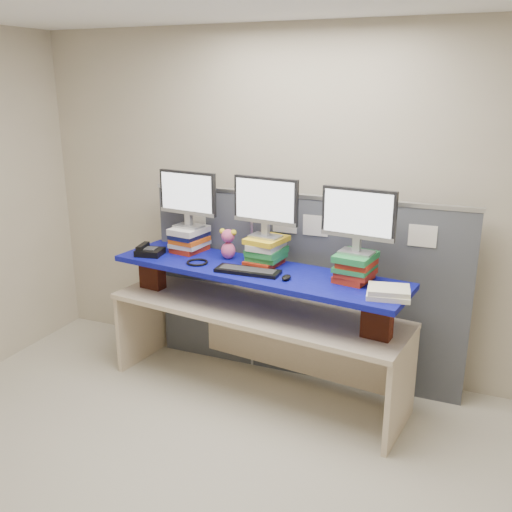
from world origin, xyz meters
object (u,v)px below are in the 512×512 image
at_px(desk_phone, 149,251).
at_px(monitor_center, 266,204).
at_px(monitor_left, 188,196).
at_px(keyboard, 248,271).
at_px(blue_board, 256,271).
at_px(monitor_right, 358,217).
at_px(desk, 256,325).

bearing_deg(desk_phone, monitor_center, -3.13).
height_order(monitor_left, monitor_center, monitor_center).
distance_m(keyboard, desk_phone, 0.92).
bearing_deg(keyboard, blue_board, 77.51).
relative_size(monitor_center, monitor_right, 1.00).
relative_size(keyboard, desk_phone, 2.10).
xyz_separation_m(desk, monitor_right, (0.74, 0.02, 0.91)).
distance_m(blue_board, monitor_center, 0.51).
bearing_deg(monitor_center, desk_phone, -165.51).
bearing_deg(blue_board, desk, 7.55).
height_order(blue_board, monitor_left, monitor_left).
distance_m(monitor_left, keyboard, 0.86).
xyz_separation_m(monitor_right, desk_phone, (-1.67, -0.02, -0.43)).
relative_size(desk, monitor_right, 4.61).
relative_size(monitor_left, desk_phone, 2.27).
distance_m(monitor_center, monitor_right, 0.72).
bearing_deg(desk_phone, monitor_left, 29.59).
relative_size(blue_board, desk_phone, 9.94).
xyz_separation_m(monitor_center, desk_phone, (-0.96, -0.12, -0.44)).
distance_m(monitor_right, desk_phone, 1.73).
relative_size(blue_board, keyboard, 4.74).
xyz_separation_m(blue_board, monitor_right, (0.74, 0.02, 0.48)).
xyz_separation_m(monitor_left, keyboard, (0.66, -0.32, -0.45)).
bearing_deg(monitor_right, blue_board, -170.82).
height_order(desk, desk_phone, desk_phone).
bearing_deg(monitor_center, desk, -96.63).
bearing_deg(keyboard, desk, 77.51).
xyz_separation_m(desk, keyboard, (-0.02, -0.11, 0.47)).
bearing_deg(keyboard, desk_phone, 171.54).
relative_size(desk, blue_board, 1.05).
bearing_deg(monitor_left, desk_phone, -132.79).
distance_m(blue_board, desk_phone, 0.93).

